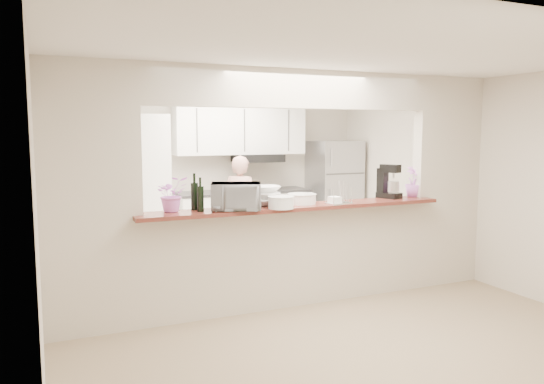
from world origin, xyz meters
TOP-DOWN VIEW (x-y plane):
  - floor at (0.00, 0.00)m, footprint 6.00×6.00m
  - tile_overlay at (0.00, 1.55)m, footprint 5.00×2.90m
  - partition at (0.00, 0.00)m, footprint 5.00×0.15m
  - bar_counter at (0.00, -0.00)m, footprint 3.40×0.38m
  - kitchen_cabinets at (-0.19, 2.72)m, footprint 3.15×0.62m
  - refrigerator at (2.05, 2.65)m, footprint 0.75×0.70m
  - flower_left at (-1.30, 0.05)m, footprint 0.32×0.28m
  - wine_bottle_a at (-1.05, -0.06)m, footprint 0.07×0.07m
  - wine_bottle_b at (-1.07, 0.07)m, footprint 0.07×0.07m
  - toaster_oven at (-0.70, -0.10)m, footprint 0.57×0.47m
  - serving_bowls at (-0.30, 0.05)m, footprint 0.31×0.31m
  - plate_stack_a at (-0.25, -0.19)m, footprint 0.27×0.27m
  - plate_stack_b at (0.10, 0.03)m, footprint 0.31×0.31m
  - red_bowl at (0.04, 0.08)m, footprint 0.15×0.15m
  - tan_bowl at (0.05, 0.08)m, footprint 0.14×0.14m
  - utensil_caddy at (0.45, -0.15)m, footprint 0.29×0.19m
  - stand_mixer at (1.25, 0.06)m, footprint 0.25×0.30m
  - flower_right at (1.60, 0.05)m, footprint 0.22×0.22m
  - person at (0.24, 2.30)m, footprint 0.65×0.63m

SIDE VIEW (x-z plane):
  - floor at x=0.00m, z-range 0.00..0.00m
  - tile_overlay at x=0.00m, z-range 0.00..0.01m
  - bar_counter at x=0.00m, z-range 0.03..1.12m
  - person at x=0.24m, z-range 0.00..1.50m
  - refrigerator at x=2.05m, z-range 0.00..1.70m
  - kitchen_cabinets at x=-0.19m, z-range -0.15..2.10m
  - tan_bowl at x=0.05m, z-range 1.09..1.16m
  - red_bowl at x=0.04m, z-range 1.09..1.16m
  - plate_stack_b at x=0.10m, z-range 1.09..1.20m
  - plate_stack_a at x=-0.25m, z-range 1.09..1.21m
  - serving_bowls at x=-0.30m, z-range 1.09..1.29m
  - utensil_caddy at x=0.45m, z-range 1.07..1.32m
  - wine_bottle_a at x=-1.05m, z-range 1.05..1.39m
  - toaster_oven at x=-0.70m, z-range 1.09..1.36m
  - wine_bottle_b at x=-1.07m, z-range 1.05..1.42m
  - flower_left at x=-1.30m, z-range 1.09..1.43m
  - stand_mixer at x=1.25m, z-range 1.07..1.46m
  - flower_right at x=1.60m, z-range 1.09..1.45m
  - partition at x=0.00m, z-range 0.23..2.73m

